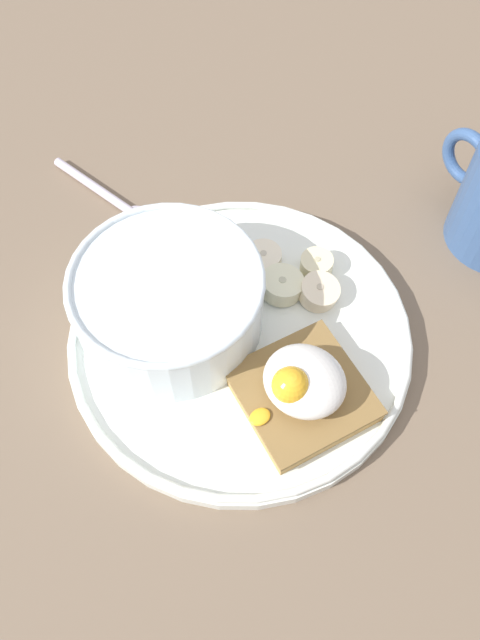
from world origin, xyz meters
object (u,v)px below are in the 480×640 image
(oatmeal_bowl, at_px, (169,300))
(spoon, at_px, (118,203))
(banana_slice_left, at_px, (263,258))
(banana_slice_front, at_px, (319,292))
(banana_slice_back, at_px, (282,285))
(toast_slice, at_px, (302,393))
(poached_egg, at_px, (302,382))
(banana_slice_right, at_px, (317,265))

(oatmeal_bowl, height_order, spoon, oatmeal_bowl)
(banana_slice_left, bearing_deg, banana_slice_front, -178.82)
(banana_slice_left, relative_size, banana_slice_back, 0.73)
(toast_slice, xyz_separation_m, banana_slice_back, (0.07, -0.06, -0.00))
(oatmeal_bowl, relative_size, toast_slice, 1.28)
(poached_egg, height_order, banana_slice_right, poached_egg)
(poached_egg, relative_size, spoon, 0.57)
(oatmeal_bowl, xyz_separation_m, poached_egg, (-0.12, -0.01, 0.00))
(oatmeal_bowl, xyz_separation_m, spoon, (0.12, -0.06, -0.03))
(banana_slice_front, relative_size, banana_slice_right, 0.91)
(toast_slice, xyz_separation_m, poached_egg, (0.00, 0.00, 0.02))
(toast_slice, bearing_deg, spoon, -11.64)
(banana_slice_right, xyz_separation_m, spoon, (0.18, 0.05, -0.01))
(banana_slice_front, relative_size, spoon, 0.26)
(toast_slice, distance_m, banana_slice_right, 0.11)
(oatmeal_bowl, distance_m, poached_egg, 0.12)
(oatmeal_bowl, xyz_separation_m, banana_slice_front, (-0.07, -0.09, -0.02))
(spoon, bearing_deg, oatmeal_bowl, 153.80)
(oatmeal_bowl, height_order, banana_slice_front, oatmeal_bowl)
(banana_slice_front, distance_m, banana_slice_left, 0.05)
(toast_slice, distance_m, banana_slice_left, 0.12)
(banana_slice_left, bearing_deg, poached_egg, 140.65)
(poached_egg, bearing_deg, oatmeal_bowl, 4.38)
(oatmeal_bowl, relative_size, banana_slice_right, 3.95)
(poached_egg, height_order, banana_slice_back, poached_egg)
(poached_egg, bearing_deg, banana_slice_front, -62.80)
(toast_slice, distance_m, spoon, 0.24)
(poached_egg, bearing_deg, spoon, -12.16)
(banana_slice_back, xyz_separation_m, spoon, (0.17, 0.02, -0.01))
(banana_slice_left, bearing_deg, spoon, 10.83)
(oatmeal_bowl, distance_m, banana_slice_left, 0.09)
(banana_slice_front, xyz_separation_m, banana_slice_left, (0.05, 0.00, -0.00))
(banana_slice_front, height_order, banana_slice_right, banana_slice_front)
(banana_slice_right, bearing_deg, oatmeal_bowl, 62.29)
(poached_egg, xyz_separation_m, banana_slice_front, (0.04, -0.08, -0.02))
(poached_egg, bearing_deg, banana_slice_back, -44.48)
(banana_slice_front, xyz_separation_m, spoon, (0.20, 0.03, -0.01))
(poached_egg, distance_m, banana_slice_left, 0.13)
(toast_slice, distance_m, banana_slice_back, 0.09)
(oatmeal_bowl, distance_m, banana_slice_front, 0.12)
(oatmeal_bowl, relative_size, spoon, 1.12)
(oatmeal_bowl, relative_size, banana_slice_left, 4.31)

